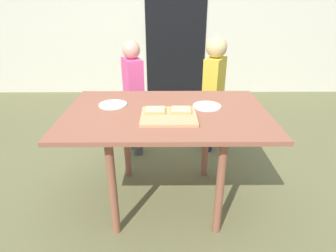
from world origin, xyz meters
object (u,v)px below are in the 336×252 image
plate_white_right (208,106)px  child_left (134,93)px  plate_white_left (113,105)px  child_right (214,86)px  pizza_slice_far_right (182,110)px  cutting_board (169,116)px  dining_table (167,122)px  pizza_slice_far_left (156,110)px

plate_white_right → child_left: (-0.58, 0.67, -0.12)m
plate_white_left → child_right: size_ratio=0.18×
plate_white_left → child_right: (0.82, 0.70, -0.08)m
plate_white_right → child_left: bearing=130.9°
pizza_slice_far_right → plate_white_left: pizza_slice_far_right is taller
child_left → child_right: child_right is taller
cutting_board → plate_white_right: 0.33m
plate_white_right → child_right: bearing=77.2°
dining_table → pizza_slice_far_left: (-0.07, -0.05, 0.11)m
pizza_slice_far_left → pizza_slice_far_right: size_ratio=0.99×
pizza_slice_far_left → plate_white_right: 0.38m
plate_white_left → cutting_board: bearing=-29.8°
dining_table → pizza_slice_far_left: bearing=-143.4°
dining_table → cutting_board: (0.02, -0.11, 0.09)m
cutting_board → pizza_slice_far_left: bearing=146.4°
dining_table → pizza_slice_far_left: size_ratio=10.34×
pizza_slice_far_left → plate_white_right: size_ratio=0.67×
cutting_board → dining_table: bearing=98.5°
cutting_board → plate_white_left: (-0.39, 0.22, -0.00)m
cutting_board → plate_white_left: cutting_board is taller
pizza_slice_far_left → child_left: 0.85m
pizza_slice_far_right → plate_white_left: 0.50m
pizza_slice_far_left → child_left: (-0.23, 0.80, -0.14)m
cutting_board → plate_white_right: (0.27, 0.19, -0.00)m
plate_white_right → child_right: (0.17, 0.73, -0.08)m
cutting_board → child_left: child_left is taller
pizza_slice_far_right → plate_white_right: (0.19, 0.13, -0.02)m
child_left → plate_white_right: bearing=-49.1°
dining_table → cutting_board: cutting_board is taller
dining_table → child_left: child_left is taller
cutting_board → child_right: child_right is taller
cutting_board → pizza_slice_far_left: (-0.09, 0.06, 0.02)m
pizza_slice_far_right → child_right: size_ratio=0.12×
dining_table → child_right: bearing=61.1°
child_left → pizza_slice_far_left: bearing=-73.9°
pizza_slice_far_left → child_left: size_ratio=0.12×
dining_table → child_right: size_ratio=1.21×
cutting_board → plate_white_right: cutting_board is taller
dining_table → pizza_slice_far_right: (0.10, -0.05, 0.11)m
cutting_board → child_right: (0.43, 0.92, -0.08)m
dining_table → child_left: size_ratio=1.25×
child_left → child_right: size_ratio=0.97×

